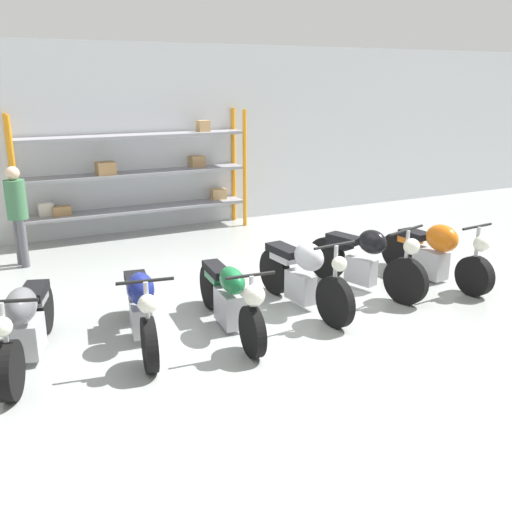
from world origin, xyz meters
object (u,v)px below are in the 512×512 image
(shelving_rack, at_px, (137,174))
(motorcycle_green, at_px, (230,297))
(motorcycle_silver, at_px, (303,274))
(motorcycle_black, at_px, (366,259))
(motorcycle_blue, at_px, (141,306))
(motorcycle_orange, at_px, (435,253))
(person_browsing, at_px, (17,209))
(motorcycle_grey, at_px, (26,324))

(shelving_rack, distance_m, motorcycle_green, 4.98)
(shelving_rack, distance_m, motorcycle_silver, 4.85)
(shelving_rack, relative_size, motorcycle_green, 2.10)
(shelving_rack, bearing_deg, motorcycle_black, -66.03)
(motorcycle_blue, bearing_deg, shelving_rack, 173.75)
(motorcycle_orange, bearing_deg, person_browsing, -128.38)
(motorcycle_green, bearing_deg, motorcycle_black, 103.75)
(shelving_rack, height_order, motorcycle_silver, shelving_rack)
(motorcycle_grey, bearing_deg, motorcycle_silver, 107.47)
(motorcycle_grey, relative_size, motorcycle_blue, 1.00)
(motorcycle_silver, relative_size, person_browsing, 1.23)
(motorcycle_grey, height_order, person_browsing, person_browsing)
(motorcycle_grey, xyz_separation_m, motorcycle_blue, (1.21, -0.08, 0.01))
(motorcycle_green, xyz_separation_m, person_browsing, (-2.01, 3.81, 0.52))
(shelving_rack, height_order, motorcycle_blue, shelving_rack)
(motorcycle_orange, distance_m, person_browsing, 6.55)
(shelving_rack, height_order, motorcycle_black, shelving_rack)
(motorcycle_blue, relative_size, person_browsing, 1.25)
(shelving_rack, distance_m, motorcycle_orange, 5.71)
(shelving_rack, distance_m, person_browsing, 2.53)
(shelving_rack, height_order, person_browsing, shelving_rack)
(motorcycle_black, bearing_deg, person_browsing, -144.99)
(motorcycle_grey, relative_size, motorcycle_green, 0.97)
(shelving_rack, relative_size, motorcycle_grey, 2.16)
(motorcycle_grey, xyz_separation_m, motorcycle_orange, (5.73, 0.04, 0.01))
(person_browsing, bearing_deg, shelving_rack, -168.73)
(motorcycle_green, height_order, motorcycle_black, motorcycle_black)
(motorcycle_green, distance_m, motorcycle_silver, 1.15)
(person_browsing, bearing_deg, motorcycle_black, 126.38)
(motorcycle_grey, height_order, motorcycle_silver, motorcycle_silver)
(motorcycle_grey, relative_size, person_browsing, 1.26)
(motorcycle_silver, distance_m, motorcycle_black, 1.15)
(motorcycle_blue, relative_size, motorcycle_black, 1.03)
(motorcycle_green, xyz_separation_m, motorcycle_orange, (3.48, 0.26, 0.01))
(motorcycle_blue, bearing_deg, person_browsing, -156.35)
(motorcycle_black, bearing_deg, motorcycle_orange, 68.36)
(motorcycle_silver, relative_size, motorcycle_orange, 0.97)
(motorcycle_blue, bearing_deg, motorcycle_green, 91.17)
(motorcycle_grey, xyz_separation_m, person_browsing, (0.25, 3.59, 0.51))
(motorcycle_blue, bearing_deg, motorcycle_black, 103.00)
(motorcycle_silver, relative_size, motorcycle_black, 1.01)
(motorcycle_green, relative_size, motorcycle_silver, 1.05)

